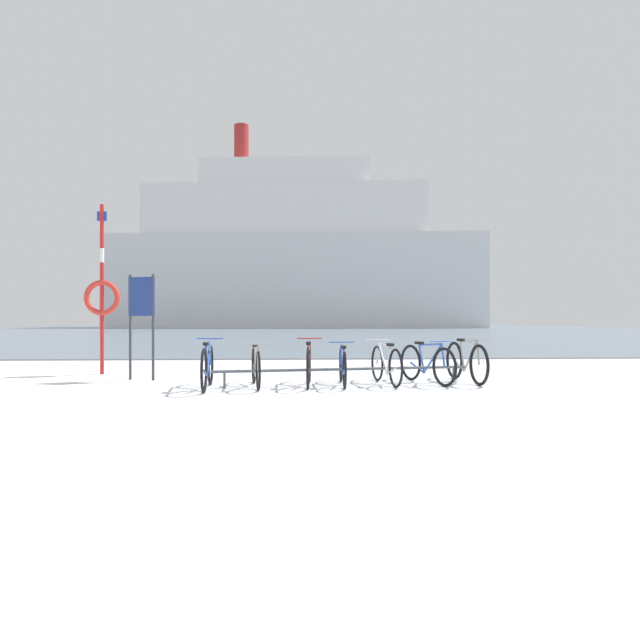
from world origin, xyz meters
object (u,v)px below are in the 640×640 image
at_px(bicycle_4, 386,364).
at_px(bicycle_6, 466,362).
at_px(ferry_ship, 293,259).
at_px(bicycle_5, 427,364).
at_px(bicycle_2, 309,364).
at_px(bicycle_3, 343,366).
at_px(bicycle_1, 256,367).
at_px(bicycle_0, 207,366).
at_px(info_sign, 142,308).
at_px(rescue_post, 102,294).

bearing_deg(bicycle_4, bicycle_6, 8.97).
bearing_deg(ferry_ship, bicycle_5, -87.45).
bearing_deg(bicycle_2, bicycle_3, 2.36).
xyz_separation_m(bicycle_4, bicycle_5, (0.77, 0.09, 0.00)).
height_order(bicycle_5, bicycle_6, bicycle_6).
bearing_deg(bicycle_5, bicycle_1, -173.25).
bearing_deg(bicycle_5, bicycle_0, -171.26).
height_order(bicycle_3, bicycle_5, bicycle_5).
xyz_separation_m(bicycle_0, bicycle_5, (3.88, 0.60, -0.02)).
distance_m(bicycle_0, bicycle_5, 3.92).
bearing_deg(bicycle_4, info_sign, 169.00).
relative_size(bicycle_0, bicycle_4, 1.04).
distance_m(bicycle_3, bicycle_5, 1.57).
relative_size(bicycle_3, info_sign, 0.85).
distance_m(bicycle_3, bicycle_6, 2.36).
xyz_separation_m(bicycle_1, bicycle_6, (3.85, 0.51, 0.03)).
bearing_deg(rescue_post, bicycle_4, -19.67).
height_order(bicycle_1, bicycle_2, bicycle_2).
bearing_deg(ferry_ship, bicycle_1, -90.22).
bearing_deg(bicycle_0, info_sign, 136.75).
xyz_separation_m(bicycle_0, ferry_ship, (1.05, 64.17, 8.73)).
height_order(bicycle_1, bicycle_4, bicycle_4).
distance_m(bicycle_4, info_sign, 4.79).
bearing_deg(bicycle_0, bicycle_4, 9.16).
height_order(bicycle_3, ferry_ship, ferry_ship).
relative_size(bicycle_1, bicycle_2, 0.99).
distance_m(bicycle_2, bicycle_5, 2.17).
height_order(bicycle_6, info_sign, info_sign).
bearing_deg(bicycle_4, bicycle_5, 7.00).
bearing_deg(rescue_post, bicycle_5, -16.74).
xyz_separation_m(rescue_post, ferry_ship, (3.68, 61.61, 7.40)).
bearing_deg(bicycle_6, bicycle_2, -172.40).
height_order(bicycle_4, bicycle_5, bicycle_5).
bearing_deg(bicycle_6, bicycle_4, -171.03).
distance_m(bicycle_1, bicycle_6, 3.89).
bearing_deg(bicycle_0, bicycle_2, 11.63).
distance_m(bicycle_6, info_sign, 6.25).
xyz_separation_m(bicycle_3, info_sign, (-3.80, 1.02, 1.04)).
relative_size(bicycle_6, ferry_ship, 0.04).
xyz_separation_m(bicycle_0, info_sign, (-1.48, 1.39, 1.00)).
bearing_deg(bicycle_6, rescue_post, 166.05).
height_order(bicycle_1, bicycle_3, bicycle_1).
height_order(bicycle_2, bicycle_5, bicycle_2).
relative_size(bicycle_6, rescue_post, 0.50).
xyz_separation_m(bicycle_2, info_sign, (-3.20, 1.04, 1.01)).
height_order(bicycle_2, rescue_post, rescue_post).
relative_size(bicycle_1, ferry_ship, 0.03).
height_order(bicycle_1, rescue_post, rescue_post).
bearing_deg(rescue_post, bicycle_6, -13.95).
bearing_deg(bicycle_3, rescue_post, 156.28).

